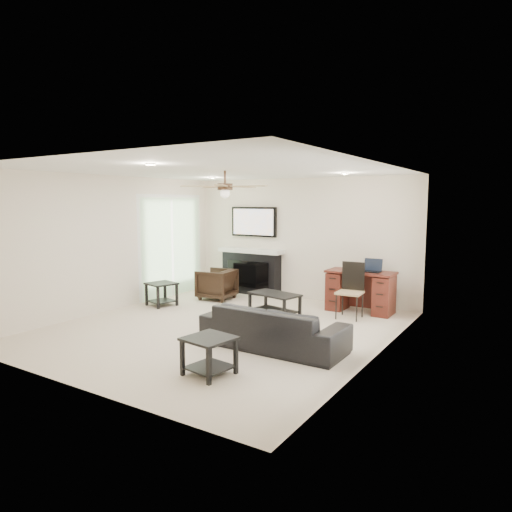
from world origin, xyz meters
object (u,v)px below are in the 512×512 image
object	(u,v)px
armchair	(217,284)
sofa	(274,327)
coffee_table	(274,304)
desk	(360,292)
fireplace_unit	(251,251)

from	to	relation	value
armchair	sofa	bearing A→B (deg)	43.29
sofa	armchair	xyz separation A→B (m)	(-2.60, 2.15, 0.02)
sofa	coffee_table	bearing A→B (deg)	-60.29
sofa	desk	size ratio (longest dim) A/B	1.65
fireplace_unit	desk	size ratio (longest dim) A/B	1.57
sofa	desk	bearing A→B (deg)	-96.22
coffee_table	armchair	bearing A→B (deg)	174.20
sofa	armchair	size ratio (longest dim) A/B	2.90
armchair	fireplace_unit	xyz separation A→B (m)	(0.30, 0.85, 0.64)
coffee_table	fireplace_unit	size ratio (longest dim) A/B	0.47
sofa	desk	xyz separation A→B (m)	(0.31, 2.66, 0.09)
fireplace_unit	desk	bearing A→B (deg)	-7.51
armchair	coffee_table	distance (m)	1.79
desk	fireplace_unit	bearing A→B (deg)	172.49
desk	armchair	bearing A→B (deg)	-170.03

